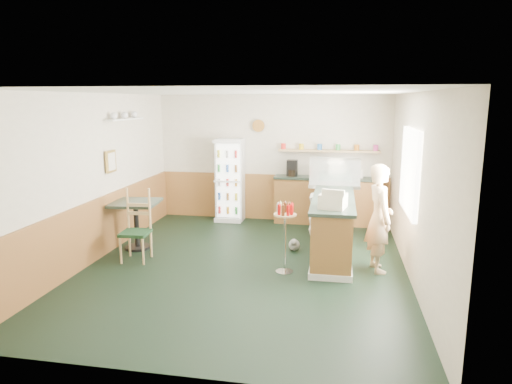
% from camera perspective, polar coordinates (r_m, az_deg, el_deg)
% --- Properties ---
extents(ground, '(6.00, 6.00, 0.00)m').
position_cam_1_polar(ground, '(7.34, -1.43, -9.23)').
color(ground, black).
rests_on(ground, ground).
extents(room_envelope, '(5.04, 6.02, 2.72)m').
position_cam_1_polar(room_envelope, '(7.70, -2.03, 3.48)').
color(room_envelope, beige).
rests_on(room_envelope, ground).
extents(service_counter, '(0.68, 3.01, 1.01)m').
position_cam_1_polar(service_counter, '(8.08, 9.57, -4.00)').
color(service_counter, olive).
rests_on(service_counter, ground).
extents(back_counter, '(2.24, 0.42, 1.69)m').
position_cam_1_polar(back_counter, '(9.74, 8.81, -0.82)').
color(back_counter, olive).
rests_on(back_counter, ground).
extents(drinks_fridge, '(0.59, 0.52, 1.78)m').
position_cam_1_polar(drinks_fridge, '(9.88, -3.28, 1.51)').
color(drinks_fridge, silver).
rests_on(drinks_fridge, ground).
extents(display_case, '(0.93, 0.48, 0.53)m').
position_cam_1_polar(display_case, '(8.54, 9.82, 2.39)').
color(display_case, silver).
rests_on(display_case, service_counter).
extents(cash_register, '(0.44, 0.46, 0.21)m').
position_cam_1_polar(cash_register, '(6.86, 9.60, -1.11)').
color(cash_register, '#EEE2C5').
rests_on(cash_register, service_counter).
extents(shopkeeper, '(0.52, 0.63, 1.66)m').
position_cam_1_polar(shopkeeper, '(7.16, 15.16, -3.19)').
color(shopkeeper, tan).
rests_on(shopkeeper, ground).
extents(condiment_stand, '(0.34, 0.34, 1.07)m').
position_cam_1_polar(condiment_stand, '(6.87, 3.64, -4.30)').
color(condiment_stand, silver).
rests_on(condiment_stand, ground).
extents(newspaper_rack, '(0.09, 0.46, 0.73)m').
position_cam_1_polar(newspaper_rack, '(8.12, 7.09, -2.91)').
color(newspaper_rack, black).
rests_on(newspaper_rack, ground).
extents(cafe_table, '(0.84, 0.84, 0.85)m').
position_cam_1_polar(cafe_table, '(8.27, -14.76, -2.87)').
color(cafe_table, black).
rests_on(cafe_table, ground).
extents(cafe_chair, '(0.46, 0.46, 1.17)m').
position_cam_1_polar(cafe_chair, '(7.74, -14.60, -3.75)').
color(cafe_chair, black).
rests_on(cafe_chair, ground).
extents(dog_doorstop, '(0.20, 0.25, 0.24)m').
position_cam_1_polar(dog_doorstop, '(8.04, 4.79, -6.55)').
color(dog_doorstop, gray).
rests_on(dog_doorstop, ground).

